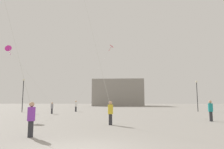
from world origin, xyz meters
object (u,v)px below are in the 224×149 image
person_in_white (76,106)px  person_in_teal (211,110)px  person_in_grey (52,107)px  person_in_purple (31,118)px  kite_crimson_delta (110,49)px  person_in_yellow (110,112)px  kite_magenta_diamond (9,49)px  lamppost_east (23,90)px  lamppost_west (197,91)px  building_left_hall (119,93)px

person_in_white → person_in_teal: bearing=-6.4°
person_in_grey → person_in_purple: person_in_purple is taller
person_in_teal → kite_crimson_delta: size_ratio=0.19×
person_in_grey → person_in_yellow: size_ratio=0.93×
person_in_white → kite_magenta_diamond: kite_magenta_diamond is taller
lamppost_east → lamppost_west: 28.76m
person_in_purple → lamppost_west: (16.72, 26.33, 2.58)m
person_in_teal → lamppost_east: bearing=-118.6°
person_in_grey → person_in_white: size_ratio=0.86×
person_in_white → kite_crimson_delta: bearing=13.7°
person_in_grey → lamppost_west: 23.80m
person_in_grey → kite_crimson_delta: size_ratio=0.17×
person_in_teal → lamppost_west: (5.03, 17.80, 2.52)m
person_in_purple → lamppost_east: lamppost_east is taller
person_in_purple → lamppost_east: bearing=-39.7°
person_in_white → person_in_yellow: person_in_white is taller
person_in_grey → kite_crimson_delta: (7.73, 3.32, 8.97)m
lamppost_east → person_in_yellow: bearing=-48.3°
person_in_white → lamppost_east: bearing=-126.1°
person_in_purple → building_left_hall: bearing=-69.1°
person_in_teal → building_left_hall: 64.04m
building_left_hall → lamppost_west: building_left_hall is taller
building_left_hall → lamppost_west: bearing=-72.0°
kite_crimson_delta → person_in_purple: bearing=-95.9°
person_in_grey → person_in_purple: 19.04m
kite_crimson_delta → lamppost_west: 16.53m
kite_crimson_delta → lamppost_east: kite_crimson_delta is taller
person_in_grey → lamppost_east: (-6.25, 4.10, 2.67)m
building_left_hall → lamppost_west: size_ratio=3.57×
person_in_grey → building_left_hall: (7.50, 53.49, 4.03)m
person_in_teal → person_in_purple: 14.48m
person_in_grey → building_left_hall: 54.16m
lamppost_west → person_in_yellow: bearing=-122.4°
lamppost_west → person_in_white: bearing=-174.6°
person_in_grey → kite_crimson_delta: 12.30m
person_in_white → kite_magenta_diamond: 14.14m
kite_crimson_delta → lamppost_east: 15.36m
person_in_white → building_left_hall: bearing=122.7°
person_in_white → lamppost_west: size_ratio=0.35×
person_in_grey → kite_magenta_diamond: 9.25m
kite_magenta_diamond → lamppost_west: 29.30m
person_in_grey → building_left_hall: bearing=114.4°
building_left_hall → kite_magenta_diamond: bearing=-100.8°
kite_crimson_delta → kite_magenta_diamond: (-11.38, -8.29, -2.08)m
kite_crimson_delta → building_left_hall: (-0.23, 50.16, -4.95)m
building_left_hall → lamppost_east: bearing=-105.6°
person_in_white → building_left_hall: size_ratio=0.10×
person_in_white → building_left_hall: building_left_hall is taller
person_in_teal → building_left_hall: (-9.69, 63.18, 3.92)m
person_in_yellow → kite_magenta_diamond: (-12.54, 7.97, 6.83)m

